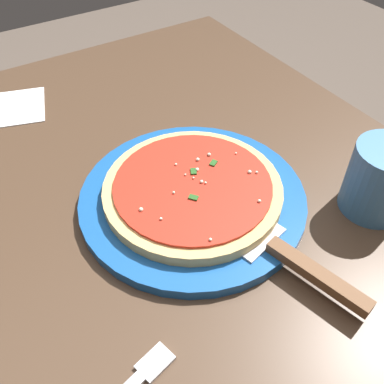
{
  "coord_description": "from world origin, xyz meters",
  "views": [
    {
      "loc": [
        0.36,
        -0.22,
        1.18
      ],
      "look_at": [
        0.02,
        -0.0,
        0.78
      ],
      "focal_mm": 39.9,
      "sensor_mm": 36.0,
      "label": 1
    }
  ],
  "objects": [
    {
      "name": "pizza",
      "position": [
        0.02,
        -0.0,
        0.78
      ],
      "size": [
        0.24,
        0.24,
        0.02
      ],
      "color": "#DBB26B",
      "rests_on": "serving_plate"
    },
    {
      "name": "restaurant_table",
      "position": [
        0.0,
        0.0,
        0.6
      ],
      "size": [
        0.98,
        0.74,
        0.76
      ],
      "color": "black",
      "rests_on": "ground_plane"
    },
    {
      "name": "cup_tall_drink",
      "position": [
        0.15,
        0.2,
        0.8
      ],
      "size": [
        0.09,
        0.09,
        0.1
      ],
      "primitive_type": "cylinder",
      "color": "teal",
      "rests_on": "restaurant_table"
    },
    {
      "name": "serving_plate",
      "position": [
        0.02,
        -0.0,
        0.76
      ],
      "size": [
        0.31,
        0.31,
        0.02
      ],
      "primitive_type": "cylinder",
      "color": "#195199",
      "rests_on": "restaurant_table"
    },
    {
      "name": "pizza_server",
      "position": [
        0.17,
        0.04,
        0.78
      ],
      "size": [
        0.22,
        0.1,
        0.01
      ],
      "color": "silver",
      "rests_on": "serving_plate"
    },
    {
      "name": "napkin_folded_right",
      "position": [
        -0.35,
        -0.16,
        0.76
      ],
      "size": [
        0.15,
        0.17,
        0.0
      ],
      "primitive_type": "cube",
      "rotation": [
        0.0,
        0.0,
        -0.31
      ],
      "color": "white",
      "rests_on": "restaurant_table"
    }
  ]
}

